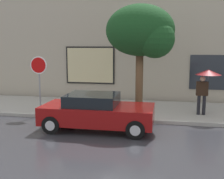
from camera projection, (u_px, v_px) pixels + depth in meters
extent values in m
plane|color=#333338|center=(130.00, 130.00, 10.15)|extent=(60.00, 60.00, 0.00)
cube|color=#A3A099|center=(138.00, 110.00, 13.04)|extent=(20.00, 4.00, 0.15)
cube|color=#B2A893|center=(144.00, 38.00, 14.94)|extent=(20.00, 0.40, 7.00)
cube|color=black|center=(90.00, 65.00, 15.51)|extent=(2.78, 0.06, 2.08)
cube|color=beige|center=(90.00, 65.00, 15.48)|extent=(2.62, 0.03, 1.92)
cube|color=#262B33|center=(208.00, 72.00, 14.37)|extent=(1.80, 0.04, 1.80)
cube|color=maroon|center=(98.00, 114.00, 10.16)|extent=(4.06, 1.81, 0.65)
cube|color=black|center=(92.00, 99.00, 10.12)|extent=(1.83, 1.60, 0.41)
cylinder|color=black|center=(140.00, 117.00, 10.73)|extent=(0.64, 0.22, 0.64)
cylinder|color=silver|center=(140.00, 117.00, 10.73)|extent=(0.35, 0.24, 0.35)
cylinder|color=black|center=(135.00, 130.00, 9.11)|extent=(0.64, 0.22, 0.64)
cylinder|color=silver|center=(135.00, 130.00, 9.11)|extent=(0.35, 0.24, 0.35)
cylinder|color=black|center=(68.00, 114.00, 11.29)|extent=(0.64, 0.22, 0.64)
cylinder|color=silver|center=(68.00, 114.00, 11.29)|extent=(0.35, 0.24, 0.35)
cylinder|color=black|center=(51.00, 125.00, 9.67)|extent=(0.64, 0.22, 0.64)
cylinder|color=silver|center=(51.00, 125.00, 9.67)|extent=(0.35, 0.24, 0.35)
cylinder|color=white|center=(98.00, 105.00, 12.15)|extent=(0.22, 0.22, 0.71)
sphere|color=#BBBBB7|center=(97.00, 97.00, 12.10)|extent=(0.23, 0.23, 0.23)
cylinder|color=#BBBBB7|center=(97.00, 105.00, 11.99)|extent=(0.09, 0.12, 0.09)
cylinder|color=#BBBBB7|center=(98.00, 103.00, 12.30)|extent=(0.09, 0.12, 0.09)
cylinder|color=white|center=(98.00, 112.00, 12.20)|extent=(0.30, 0.30, 0.06)
cylinder|color=black|center=(199.00, 105.00, 11.79)|extent=(0.14, 0.14, 0.83)
cylinder|color=black|center=(204.00, 105.00, 11.75)|extent=(0.14, 0.14, 0.83)
cube|color=black|center=(202.00, 89.00, 11.66)|extent=(0.49, 0.22, 0.59)
sphere|color=tan|center=(203.00, 79.00, 11.59)|extent=(0.23, 0.23, 0.23)
cylinder|color=#4C4C51|center=(208.00, 83.00, 11.58)|extent=(0.02, 0.02, 0.90)
cone|color=maroon|center=(208.00, 72.00, 11.51)|extent=(1.05, 1.05, 0.22)
cylinder|color=#4C3823|center=(139.00, 83.00, 11.53)|extent=(0.32, 0.32, 2.77)
ellipsoid|color=#19471E|center=(140.00, 30.00, 11.20)|extent=(2.79, 2.37, 2.09)
sphere|color=#19471E|center=(155.00, 39.00, 10.79)|extent=(1.53, 1.53, 1.53)
cylinder|color=gray|center=(40.00, 85.00, 12.09)|extent=(0.07, 0.07, 2.44)
cylinder|color=white|center=(38.00, 65.00, 11.92)|extent=(0.76, 0.02, 0.76)
cylinder|color=red|center=(38.00, 65.00, 11.90)|extent=(0.66, 0.02, 0.66)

